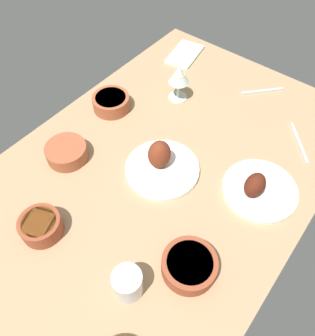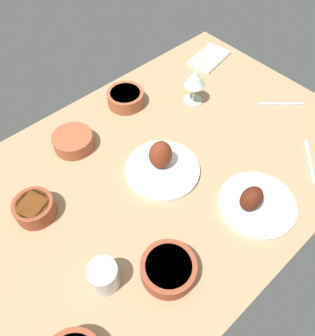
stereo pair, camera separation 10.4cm
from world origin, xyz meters
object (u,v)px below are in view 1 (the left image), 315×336
Objects in this scene: bowl_soup at (41,226)px; fork_loose at (299,142)px; bowl_onions at (189,265)px; water_tumbler at (128,283)px; folded_napkin at (185,54)px; bowl_potatoes at (111,102)px; bowl_cream at (66,152)px; plate_near_viewer at (161,164)px; wine_glass at (179,76)px; spoon_loose at (262,91)px; plate_far_side at (258,189)px.

bowl_soup reaches higher than fork_loose.
bowl_onions is 16.12cm from water_tumbler.
bowl_potatoes is at bearing -2.87° from folded_napkin.
plate_near_viewer is at bearing 119.24° from bowl_cream.
wine_glass reaches higher than bowl_soup.
bowl_cream reaches higher than spoon_loose.
bowl_soup is 0.82× the size of wine_glass.
bowl_potatoes is (-10.92, -31.64, 0.05)cm from plate_near_viewer.
bowl_soup is (16.27, -38.03, 0.31)cm from bowl_onions.
spoon_loose is at bearing -174.03° from water_tumbler.
wine_glass is at bearing -122.34° from fork_loose.
plate_far_side reaches higher than bowl_cream.
plate_far_side is 2.73× the size of water_tumbler.
fork_loose is at bearing 141.69° from plate_near_viewer.
plate_far_side is at bearing 115.43° from bowl_cream.
bowl_onions is 0.80× the size of folded_napkin.
bowl_cream is 69.16cm from folded_napkin.
fork_loose is at bearing 113.46° from bowl_potatoes.
bowl_onions is at bearing 60.76° from bowl_potatoes.
bowl_onions is 0.80× the size of fork_loose.
bowl_cream is at bearing -96.59° from bowl_onions.
bowl_cream is (26.13, -54.96, 0.66)cm from plate_far_side.
bowl_soup is (37.38, -12.45, 0.24)cm from plate_near_viewer.
plate_far_side reaches higher than bowl_soup.
wine_glass is at bearing -153.29° from water_tumbler.
plate_near_viewer is at bearing -129.52° from bowl_onions.
spoon_loose is (-42.26, -20.53, -1.62)cm from plate_far_side.
plate_near_viewer is at bearing 27.64° from wine_glass.
bowl_potatoes is 26.06cm from wine_glass.
bowl_cream is (25.97, 4.77, -0.15)cm from bowl_potatoes.
wine_glass is at bearing 141.31° from bowl_potatoes.
plate_near_viewer is at bearing -154.12° from water_tumbler.
wine_glass is at bearing -177.03° from bowl_soup.
spoon_loose is (-74.45, -18.03, -2.31)cm from bowl_onions.
plate_near_viewer is 33.48cm from bowl_potatoes.
fork_loose is at bearing 169.85° from water_tumbler.
wine_glass is (-19.57, 15.68, 7.09)cm from bowl_potatoes.
plate_far_side is 32.30cm from bowl_onions.
wine_glass is 0.79× the size of folded_napkin.
plate_near_viewer is 47.88cm from fork_loose.
water_tumbler is at bearing 95.62° from bowl_soup.
plate_far_side is 63.19cm from bowl_soup.
bowl_cream is 0.93× the size of bowl_onions.
bowl_potatoes is at bearing -109.05° from plate_near_viewer.
spoon_loose is (0.68, 37.04, -0.20)cm from folded_napkin.
wine_glass reaches higher than fork_loose.
plate_far_side is (-11.09, 28.08, -0.76)cm from plate_near_viewer.
bowl_onions is at bearing 146.58° from water_tumbler.
wine_glass is 0.84× the size of spoon_loose.
bowl_cream is at bearing 2.16° from folded_napkin.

